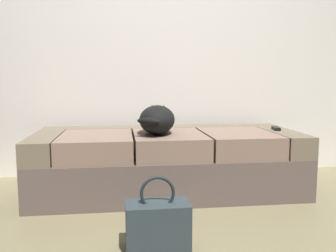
{
  "coord_description": "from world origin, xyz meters",
  "views": [
    {
      "loc": [
        -0.35,
        -1.58,
        0.85
      ],
      "look_at": [
        0.0,
        1.09,
        0.51
      ],
      "focal_mm": 38.92,
      "sensor_mm": 36.0,
      "label": 1
    }
  ],
  "objects": [
    {
      "name": "back_wall",
      "position": [
        0.0,
        1.74,
        1.4
      ],
      "size": [
        6.4,
        0.1,
        2.8
      ],
      "primitive_type": "cube",
      "color": "white",
      "rests_on": "ground"
    },
    {
      "name": "couch",
      "position": [
        0.0,
        1.14,
        0.23
      ],
      "size": [
        1.98,
        0.86,
        0.46
      ],
      "color": "brown",
      "rests_on": "ground"
    },
    {
      "name": "tv_remote",
      "position": [
        0.87,
        1.13,
        0.47
      ],
      "size": [
        0.08,
        0.16,
        0.02
      ],
      "primitive_type": "cube",
      "rotation": [
        0.0,
        0.0,
        -0.22
      ],
      "color": "black",
      "rests_on": "couch"
    },
    {
      "name": "dog_dark",
      "position": [
        -0.08,
        1.08,
        0.56
      ],
      "size": [
        0.32,
        0.61,
        0.21
      ],
      "color": "black",
      "rests_on": "couch"
    },
    {
      "name": "handbag",
      "position": [
        -0.17,
        0.16,
        0.13
      ],
      "size": [
        0.32,
        0.18,
        0.38
      ],
      "color": "#2C373C",
      "rests_on": "ground"
    }
  ]
}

